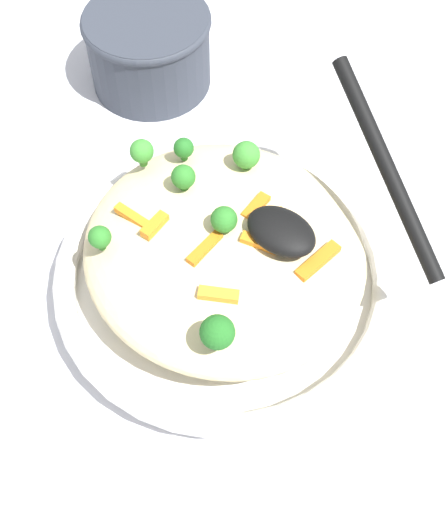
{
  "coord_description": "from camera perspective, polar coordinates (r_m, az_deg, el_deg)",
  "views": [
    {
      "loc": [
        0.19,
        -0.24,
        0.52
      ],
      "look_at": [
        0.0,
        0.0,
        0.06
      ],
      "focal_mm": 48.09,
      "sensor_mm": 36.0,
      "label": 1
    }
  ],
  "objects": [
    {
      "name": "carrot_piece_4",
      "position": [
        0.54,
        -7.48,
        3.17
      ],
      "size": [
        0.04,
        0.01,
        0.01
      ],
      "primitive_type": "cube",
      "rotation": [
        0.0,
        0.0,
        3.16
      ],
      "color": "orange",
      "rests_on": "pasta_mound"
    },
    {
      "name": "carrot_piece_6",
      "position": [
        0.51,
        -1.3,
        0.42
      ],
      "size": [
        0.01,
        0.03,
        0.01
      ],
      "primitive_type": "cube",
      "rotation": [
        0.0,
        0.0,
        4.69
      ],
      "color": "orange",
      "rests_on": "pasta_mound"
    },
    {
      "name": "broccoli_floret_4",
      "position": [
        0.57,
        -3.38,
        8.94
      ],
      "size": [
        0.02,
        0.02,
        0.02
      ],
      "color": "#205B1C",
      "rests_on": "pasta_mound"
    },
    {
      "name": "serving_bowl",
      "position": [
        0.58,
        0.0,
        -1.84
      ],
      "size": [
        0.28,
        0.28,
        0.04
      ],
      "color": "white",
      "rests_on": "ground_plane"
    },
    {
      "name": "carrot_piece_3",
      "position": [
        0.53,
        4.98,
        2.6
      ],
      "size": [
        0.03,
        0.02,
        0.01
      ],
      "primitive_type": "cube",
      "rotation": [
        0.0,
        0.0,
        2.64
      ],
      "color": "orange",
      "rests_on": "pasta_mound"
    },
    {
      "name": "broccoli_floret_2",
      "position": [
        0.54,
        -3.4,
        6.56
      ],
      "size": [
        0.02,
        0.02,
        0.02
      ],
      "color": "#296820",
      "rests_on": "pasta_mound"
    },
    {
      "name": "broccoli_floret_0",
      "position": [
        0.46,
        -0.55,
        -6.4
      ],
      "size": [
        0.02,
        0.02,
        0.03
      ],
      "color": "#205B1C",
      "rests_on": "pasta_mound"
    },
    {
      "name": "broccoli_floret_3",
      "position": [
        0.52,
        -10.29,
        1.53
      ],
      "size": [
        0.02,
        0.02,
        0.02
      ],
      "color": "#296820",
      "rests_on": "pasta_mound"
    },
    {
      "name": "broccoli_floret_5",
      "position": [
        0.56,
        -6.85,
        8.62
      ],
      "size": [
        0.02,
        0.02,
        0.03
      ],
      "color": "#377928",
      "rests_on": "pasta_mound"
    },
    {
      "name": "carrot_piece_0",
      "position": [
        0.53,
        -5.79,
        2.56
      ],
      "size": [
        0.01,
        0.02,
        0.01
      ],
      "primitive_type": "cube",
      "rotation": [
        0.0,
        0.0,
        4.73
      ],
      "color": "orange",
      "rests_on": "pasta_mound"
    },
    {
      "name": "pasta_mound",
      "position": [
        0.55,
        0.0,
        0.43
      ],
      "size": [
        0.23,
        0.22,
        0.06
      ],
      "primitive_type": "ellipsoid",
      "color": "beige",
      "rests_on": "serving_bowl"
    },
    {
      "name": "broccoli_floret_6",
      "position": [
        0.56,
        1.87,
        8.38
      ],
      "size": [
        0.02,
        0.02,
        0.03
      ],
      "color": "#377928",
      "rests_on": "pasta_mound"
    },
    {
      "name": "broccoli_floret_1",
      "position": [
        0.51,
        0.4,
        3.15
      ],
      "size": [
        0.02,
        0.02,
        0.02
      ],
      "color": "#296820",
      "rests_on": "pasta_mound"
    },
    {
      "name": "serving_spoon",
      "position": [
        0.51,
        8.16,
        4.07
      ],
      "size": [
        0.16,
        0.14,
        0.08
      ],
      "color": "black",
      "rests_on": "pasta_mound"
    },
    {
      "name": "carrot_piece_2",
      "position": [
        0.49,
        -0.46,
        -3.23
      ],
      "size": [
        0.03,
        0.02,
        0.01
      ],
      "primitive_type": "cube",
      "rotation": [
        0.0,
        0.0,
        3.66
      ],
      "color": "orange",
      "rests_on": "pasta_mound"
    },
    {
      "name": "companion_bowl",
      "position": [
        0.75,
        -6.28,
        16.92
      ],
      "size": [
        0.13,
        0.13,
        0.08
      ],
      "color": "#333842",
      "rests_on": "ground_plane"
    },
    {
      "name": "carrot_piece_7",
      "position": [
        0.52,
        7.82,
        -0.4
      ],
      "size": [
        0.02,
        0.04,
        0.01
      ],
      "primitive_type": "cube",
      "rotation": [
        0.0,
        0.0,
        4.57
      ],
      "color": "orange",
      "rests_on": "pasta_mound"
    },
    {
      "name": "carrot_piece_5",
      "position": [
        0.51,
        2.96,
        1.12
      ],
      "size": [
        0.03,
        0.02,
        0.01
      ],
      "primitive_type": "cube",
      "rotation": [
        0.0,
        0.0,
        0.29
      ],
      "color": "orange",
      "rests_on": "pasta_mound"
    },
    {
      "name": "ground_plane",
      "position": [
        0.6,
        0.0,
        -2.97
      ],
      "size": [
        2.4,
        2.4,
        0.0
      ],
      "primitive_type": "plane",
      "color": "silver"
    },
    {
      "name": "carrot_piece_1",
      "position": [
        0.54,
        2.68,
        4.08
      ],
      "size": [
        0.01,
        0.03,
        0.01
      ],
      "primitive_type": "cube",
      "rotation": [
        0.0,
        0.0,
        1.62
      ],
      "color": "orange",
      "rests_on": "pasta_mound"
    }
  ]
}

